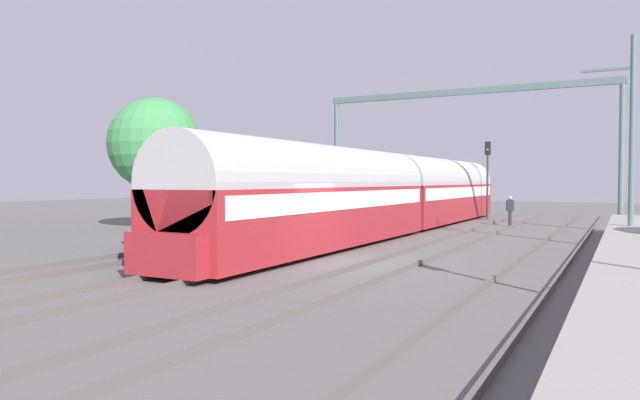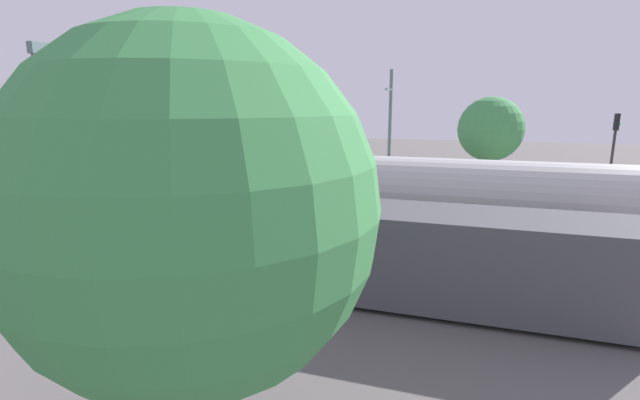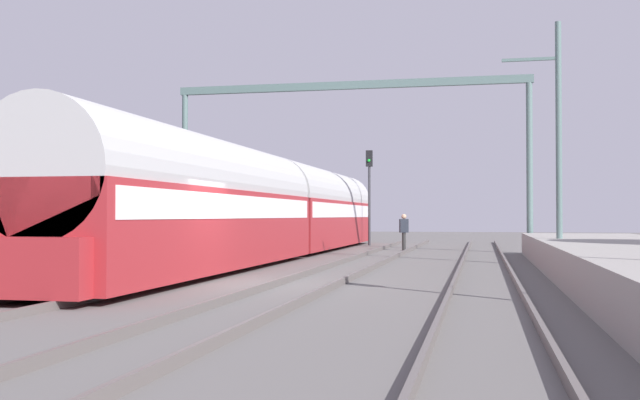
# 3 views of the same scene
# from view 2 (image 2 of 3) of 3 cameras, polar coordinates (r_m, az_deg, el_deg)

# --- Properties ---
(ground) EXTENTS (120.00, 120.00, 0.00)m
(ground) POSITION_cam_2_polar(r_m,az_deg,el_deg) (20.52, 27.29, -6.18)
(ground) COLOR #5E5A59
(track_far_west) EXTENTS (1.52, 60.00, 0.16)m
(track_far_west) POSITION_cam_2_polar(r_m,az_deg,el_deg) (14.93, 31.00, -12.91)
(track_far_west) COLOR #5B5452
(track_far_west) RESTS_ON ground
(track_west) EXTENTS (1.52, 60.00, 0.16)m
(track_west) POSITION_cam_2_polar(r_m,az_deg,el_deg) (18.61, 28.28, -7.83)
(track_west) COLOR #5B5452
(track_west) RESTS_ON ground
(track_east) EXTENTS (1.52, 60.00, 0.16)m
(track_east) POSITION_cam_2_polar(r_m,az_deg,el_deg) (22.41, 26.50, -4.43)
(track_east) COLOR #5B5452
(track_east) RESTS_ON ground
(track_far_east) EXTENTS (1.52, 60.00, 0.16)m
(track_far_east) POSITION_cam_2_polar(r_m,az_deg,el_deg) (26.28, 25.26, -2.02)
(track_far_east) COLOR #5B5452
(track_far_east) RESTS_ON ground
(platform) EXTENTS (4.40, 28.00, 0.90)m
(platform) POSITION_cam_2_polar(r_m,az_deg,el_deg) (29.74, 20.62, 0.62)
(platform) COLOR gray
(platform) RESTS_ON ground
(passenger_train) EXTENTS (2.93, 32.85, 3.82)m
(passenger_train) POSITION_cam_2_polar(r_m,az_deg,el_deg) (19.20, -5.12, 0.06)
(passenger_train) COLOR maroon
(passenger_train) RESTS_ON ground
(freight_car) EXTENTS (2.80, 13.00, 2.70)m
(freight_car) POSITION_cam_2_polar(r_m,az_deg,el_deg) (14.08, 10.35, -6.70)
(freight_car) COLOR #47474C
(freight_car) RESTS_ON ground
(person_crossing) EXTENTS (0.46, 0.36, 1.73)m
(person_crossing) POSITION_cam_2_polar(r_m,az_deg,el_deg) (26.53, -15.55, 0.93)
(person_crossing) COLOR #2A2A2A
(person_crossing) RESTS_ON ground
(railway_signal_near) EXTENTS (0.36, 0.30, 5.47)m
(railway_signal_near) POSITION_cam_2_polar(r_m,az_deg,el_deg) (29.34, 33.19, 5.26)
(railway_signal_near) COLOR #2D2D33
(railway_signal_near) RESTS_ON ground
(railway_signal_far) EXTENTS (0.36, 0.30, 5.28)m
(railway_signal_far) POSITION_cam_2_polar(r_m,az_deg,el_deg) (27.95, -28.54, 5.29)
(railway_signal_far) COLOR #2D2D33
(railway_signal_far) RESTS_ON ground
(catenary_gantry) EXTENTS (16.52, 0.28, 7.86)m
(catenary_gantry) POSITION_cam_2_polar(r_m,az_deg,el_deg) (23.26, -16.40, 11.47)
(catenary_gantry) COLOR slate
(catenary_gantry) RESTS_ON ground
(catenary_pole_east_mid) EXTENTS (1.90, 0.20, 8.00)m
(catenary_pole_east_mid) POSITION_cam_2_polar(r_m,az_deg,el_deg) (28.12, 8.82, 8.25)
(catenary_pole_east_mid) COLOR slate
(catenary_pole_east_mid) RESTS_ON ground
(tree_west_background) EXTENTS (4.98, 4.98, 7.08)m
(tree_west_background) POSITION_cam_2_polar(r_m,az_deg,el_deg) (6.22, -15.73, -1.14)
(tree_west_background) COLOR #4C3826
(tree_west_background) RESTS_ON ground
(tree_east_background) EXTENTS (4.57, 4.57, 6.50)m
(tree_east_background) POSITION_cam_2_polar(r_m,az_deg,el_deg) (34.60, 20.86, 8.40)
(tree_east_background) COLOR #4C3826
(tree_east_background) RESTS_ON ground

